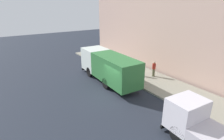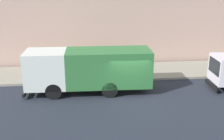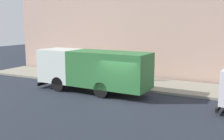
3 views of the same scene
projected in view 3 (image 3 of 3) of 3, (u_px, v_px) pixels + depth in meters
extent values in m
plane|color=#232833|center=(117.00, 101.00, 17.24)|extent=(80.00, 80.00, 0.00)
cube|color=gray|center=(146.00, 84.00, 21.75)|extent=(4.31, 30.00, 0.17)
cube|color=#C9A392|center=(158.00, 26.00, 23.32)|extent=(0.50, 30.00, 9.15)
cube|color=silver|center=(61.00, 65.00, 20.64)|extent=(2.45, 2.72, 2.39)
cube|color=black|center=(48.00, 60.00, 21.21)|extent=(1.99, 0.13, 1.34)
cube|color=#317439|center=(109.00, 69.00, 18.66)|extent=(2.55, 5.68, 2.40)
cube|color=black|center=(48.00, 82.00, 21.54)|extent=(2.27, 0.19, 0.24)
cylinder|color=black|center=(58.00, 84.00, 19.70)|extent=(0.33, 1.06, 1.05)
cylinder|color=black|center=(76.00, 79.00, 21.47)|extent=(0.33, 1.06, 1.05)
cylinder|color=black|center=(101.00, 90.00, 17.97)|extent=(0.33, 1.06, 1.05)
cylinder|color=black|center=(116.00, 84.00, 19.75)|extent=(0.33, 1.06, 1.05)
cube|color=black|center=(223.00, 81.00, 15.00)|extent=(1.77, 0.17, 1.04)
cube|color=black|center=(220.00, 106.00, 15.27)|extent=(2.03, 0.24, 0.24)
cylinder|color=brown|center=(119.00, 76.00, 22.12)|extent=(0.34, 0.34, 0.89)
cylinder|color=#37579C|center=(119.00, 67.00, 21.99)|extent=(0.45, 0.45, 0.62)
sphere|color=brown|center=(119.00, 62.00, 21.92)|extent=(0.24, 0.24, 0.24)
cylinder|color=brown|center=(141.00, 75.00, 22.70)|extent=(0.29, 0.29, 0.85)
cylinder|color=#A6271C|center=(141.00, 67.00, 22.58)|extent=(0.38, 0.38, 0.57)
sphere|color=#D6AA88|center=(141.00, 62.00, 22.51)|extent=(0.24, 0.24, 0.24)
cone|color=orange|center=(77.00, 76.00, 22.60)|extent=(0.50, 0.50, 0.72)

